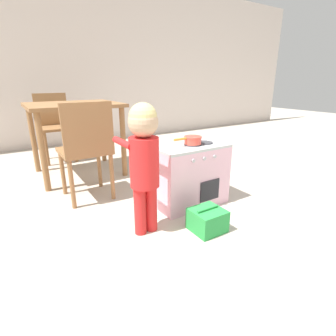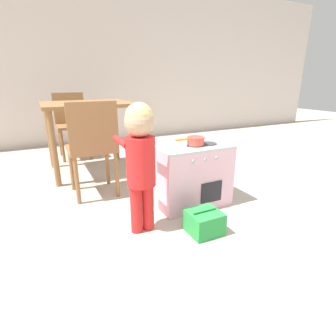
{
  "view_description": "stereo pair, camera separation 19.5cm",
  "coord_description": "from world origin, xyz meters",
  "px_view_note": "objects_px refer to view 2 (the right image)",
  "views": [
    {
      "loc": [
        -1.09,
        -0.61,
        1.01
      ],
      "look_at": [
        -0.09,
        0.95,
        0.38
      ],
      "focal_mm": 28.0,
      "sensor_mm": 36.0,
      "label": 1
    },
    {
      "loc": [
        -0.92,
        -0.71,
        1.01
      ],
      "look_at": [
        -0.09,
        0.95,
        0.38
      ],
      "focal_mm": 28.0,
      "sensor_mm": 36.0,
      "label": 2
    }
  ],
  "objects_px": {
    "dining_table": "(87,114)",
    "toy_basket": "(204,222)",
    "play_kitchen": "(193,176)",
    "child_figure": "(140,152)",
    "toy_pot": "(195,140)",
    "dining_chair_far": "(72,123)",
    "dining_chair_near": "(92,146)"
  },
  "relations": [
    {
      "from": "toy_pot",
      "to": "toy_basket",
      "type": "xyz_separation_m",
      "value": [
        -0.17,
        -0.41,
        -0.48
      ]
    },
    {
      "from": "play_kitchen",
      "to": "child_figure",
      "type": "distance_m",
      "value": 0.64
    },
    {
      "from": "play_kitchen",
      "to": "child_figure",
      "type": "relative_size",
      "value": 0.68
    },
    {
      "from": "dining_table",
      "to": "dining_chair_far",
      "type": "height_order",
      "value": "dining_chair_far"
    },
    {
      "from": "dining_chair_far",
      "to": "play_kitchen",
      "type": "bearing_deg",
      "value": 108.51
    },
    {
      "from": "child_figure",
      "to": "dining_table",
      "type": "height_order",
      "value": "child_figure"
    },
    {
      "from": "dining_table",
      "to": "toy_pot",
      "type": "bearing_deg",
      "value": -65.01
    },
    {
      "from": "toy_pot",
      "to": "toy_basket",
      "type": "relative_size",
      "value": 1.13
    },
    {
      "from": "dining_table",
      "to": "dining_chair_near",
      "type": "bearing_deg",
      "value": -98.22
    },
    {
      "from": "play_kitchen",
      "to": "dining_chair_near",
      "type": "distance_m",
      "value": 0.9
    },
    {
      "from": "dining_chair_near",
      "to": "dining_chair_far",
      "type": "bearing_deg",
      "value": 89.29
    },
    {
      "from": "dining_table",
      "to": "dining_chair_near",
      "type": "distance_m",
      "value": 0.77
    },
    {
      "from": "child_figure",
      "to": "toy_basket",
      "type": "xyz_separation_m",
      "value": [
        0.37,
        -0.22,
        -0.49
      ]
    },
    {
      "from": "toy_basket",
      "to": "dining_table",
      "type": "relative_size",
      "value": 0.24
    },
    {
      "from": "play_kitchen",
      "to": "dining_chair_far",
      "type": "xyz_separation_m",
      "value": [
        -0.67,
        2.01,
        0.21
      ]
    },
    {
      "from": "dining_table",
      "to": "dining_chair_far",
      "type": "relative_size",
      "value": 1.08
    },
    {
      "from": "dining_table",
      "to": "toy_basket",
      "type": "bearing_deg",
      "value": -75.82
    },
    {
      "from": "play_kitchen",
      "to": "toy_basket",
      "type": "distance_m",
      "value": 0.47
    },
    {
      "from": "dining_chair_near",
      "to": "toy_pot",
      "type": "bearing_deg",
      "value": -37.52
    },
    {
      "from": "dining_chair_far",
      "to": "dining_table",
      "type": "bearing_deg",
      "value": 96.91
    },
    {
      "from": "play_kitchen",
      "to": "dining_table",
      "type": "distance_m",
      "value": 1.46
    },
    {
      "from": "child_figure",
      "to": "dining_table",
      "type": "xyz_separation_m",
      "value": [
        -0.06,
        1.47,
        0.09
      ]
    },
    {
      "from": "toy_pot",
      "to": "child_figure",
      "type": "relative_size",
      "value": 0.28
    },
    {
      "from": "dining_table",
      "to": "play_kitchen",
      "type": "bearing_deg",
      "value": -65.45
    },
    {
      "from": "play_kitchen",
      "to": "dining_table",
      "type": "height_order",
      "value": "dining_table"
    },
    {
      "from": "play_kitchen",
      "to": "dining_chair_near",
      "type": "height_order",
      "value": "dining_chair_near"
    },
    {
      "from": "toy_pot",
      "to": "dining_chair_near",
      "type": "height_order",
      "value": "dining_chair_near"
    },
    {
      "from": "play_kitchen",
      "to": "dining_chair_near",
      "type": "relative_size",
      "value": 0.71
    },
    {
      "from": "toy_pot",
      "to": "dining_table",
      "type": "distance_m",
      "value": 1.42
    },
    {
      "from": "dining_chair_near",
      "to": "dining_chair_far",
      "type": "relative_size",
      "value": 1.0
    },
    {
      "from": "child_figure",
      "to": "toy_basket",
      "type": "distance_m",
      "value": 0.65
    },
    {
      "from": "play_kitchen",
      "to": "toy_basket",
      "type": "xyz_separation_m",
      "value": [
        -0.16,
        -0.41,
        -0.18
      ]
    }
  ]
}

